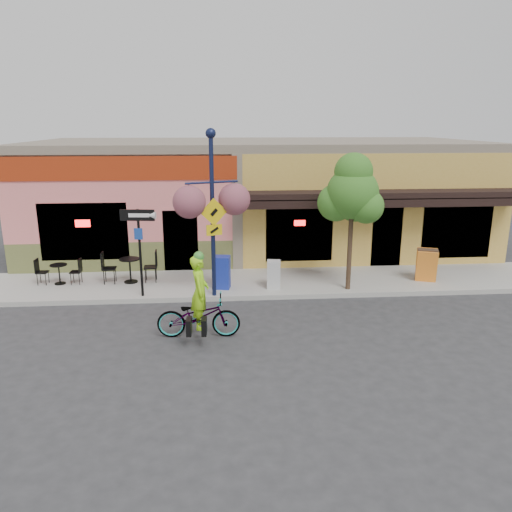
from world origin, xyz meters
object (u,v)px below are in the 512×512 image
at_px(bicycle, 199,316).
at_px(street_tree, 351,222).
at_px(newspaper_box_blue, 222,272).
at_px(lamp_post, 213,215).
at_px(newspaper_box_grey, 274,274).
at_px(building, 257,194).
at_px(cyclist_rider, 200,302).
at_px(one_way_sign, 140,253).

bearing_deg(bicycle, street_tree, -55.16).
bearing_deg(street_tree, bicycle, -147.27).
bearing_deg(newspaper_box_blue, lamp_post, -101.44).
bearing_deg(newspaper_box_grey, lamp_post, -156.35).
distance_m(building, cyclist_rider, 9.85).
bearing_deg(newspaper_box_blue, bicycle, -90.76).
bearing_deg(one_way_sign, building, 65.81).
bearing_deg(cyclist_rider, one_way_sign, 35.52).
relative_size(one_way_sign, street_tree, 0.62).
height_order(cyclist_rider, newspaper_box_grey, cyclist_rider).
bearing_deg(newspaper_box_grey, one_way_sign, -166.66).
height_order(cyclist_rider, newspaper_box_blue, cyclist_rider).
bearing_deg(lamp_post, street_tree, -14.75).
relative_size(newspaper_box_grey, street_tree, 0.21).
xyz_separation_m(lamp_post, street_tree, (4.21, 0.28, -0.33)).
distance_m(building, one_way_sign, 7.87).
bearing_deg(street_tree, lamp_post, -176.20).
distance_m(building, lamp_post, 7.10).
bearing_deg(street_tree, building, 109.86).
bearing_deg(building, one_way_sign, -120.77).
distance_m(bicycle, one_way_sign, 3.44).
bearing_deg(one_way_sign, lamp_post, 3.44).
relative_size(building, cyclist_rider, 9.74).
xyz_separation_m(bicycle, newspaper_box_blue, (0.64, 3.33, 0.12)).
distance_m(bicycle, cyclist_rider, 0.39).
relative_size(bicycle, cyclist_rider, 1.12).
relative_size(cyclist_rider, newspaper_box_blue, 1.80).
bearing_deg(newspaper_box_grey, newspaper_box_blue, -176.36).
height_order(lamp_post, street_tree, lamp_post).
bearing_deg(newspaper_box_blue, one_way_sign, -157.44).
distance_m(cyclist_rider, lamp_post, 3.18).
height_order(bicycle, newspaper_box_blue, newspaper_box_blue).
relative_size(one_way_sign, newspaper_box_blue, 2.55).
bearing_deg(one_way_sign, street_tree, 8.02).
xyz_separation_m(building, newspaper_box_blue, (-1.58, -6.19, -1.58)).
height_order(bicycle, lamp_post, lamp_post).
height_order(cyclist_rider, street_tree, street_tree).
xyz_separation_m(cyclist_rider, street_tree, (4.54, 2.95, 1.36)).
bearing_deg(building, street_tree, -70.14).
bearing_deg(street_tree, one_way_sign, -178.56).
bearing_deg(newspaper_box_blue, newspaper_box_grey, 6.54).
relative_size(bicycle, newspaper_box_blue, 2.00).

